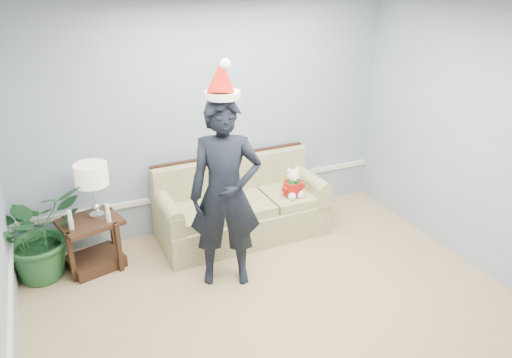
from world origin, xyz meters
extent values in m
cube|color=tan|center=(0.00, 0.00, -0.01)|extent=(4.50, 5.00, 0.02)
cube|color=white|center=(0.00, 0.00, 2.71)|extent=(4.50, 5.00, 0.02)
cube|color=#95A4BE|center=(0.00, 2.51, 1.35)|extent=(4.50, 0.02, 2.70)
cube|color=white|center=(0.00, 2.48, 0.45)|extent=(4.48, 0.03, 0.06)
cube|color=#5A632F|center=(0.22, 2.04, 0.18)|extent=(1.95, 0.87, 0.37)
cube|color=#5A632F|center=(-0.38, 1.99, 0.42)|extent=(0.58, 0.67, 0.11)
cube|color=#5A632F|center=(0.22, 1.99, 0.42)|extent=(0.58, 0.67, 0.11)
cube|color=#5A632F|center=(0.81, 1.99, 0.42)|extent=(0.58, 0.67, 0.11)
cube|color=#5A632F|center=(0.22, 2.35, 0.63)|extent=(1.94, 0.22, 0.52)
cube|color=black|center=(0.22, 2.41, 0.88)|extent=(1.94, 0.09, 0.05)
cube|color=#5A632F|center=(-0.67, 2.04, 0.48)|extent=(0.18, 0.83, 0.22)
cube|color=#5A632F|center=(1.10, 2.04, 0.48)|extent=(0.18, 0.83, 0.22)
cube|color=#392515|center=(-1.48, 2.05, 0.54)|extent=(0.69, 0.63, 0.05)
cube|color=#392515|center=(-1.48, 2.05, 0.07)|extent=(0.62, 0.56, 0.13)
cube|color=#392515|center=(-1.71, 1.86, 0.28)|extent=(0.06, 0.06, 0.56)
cube|color=#392515|center=(-1.24, 1.86, 0.28)|extent=(0.06, 0.06, 0.56)
cube|color=#392515|center=(-1.71, 2.24, 0.28)|extent=(0.06, 0.06, 0.56)
cube|color=#392515|center=(-1.24, 2.24, 0.28)|extent=(0.06, 0.06, 0.56)
cylinder|color=silver|center=(-1.39, 2.11, 0.58)|extent=(0.15, 0.15, 0.03)
sphere|color=silver|center=(-1.39, 2.11, 0.67)|extent=(0.09, 0.09, 0.09)
cylinder|color=silver|center=(-1.39, 2.11, 0.81)|extent=(0.02, 0.02, 0.33)
cylinder|color=beige|center=(-1.39, 2.11, 1.04)|extent=(0.33, 0.33, 0.23)
cylinder|color=silver|center=(-1.66, 1.93, 0.62)|extent=(0.05, 0.05, 0.11)
cylinder|color=white|center=(-1.66, 1.93, 0.72)|extent=(0.04, 0.04, 0.09)
cylinder|color=silver|center=(-1.30, 1.93, 0.62)|extent=(0.05, 0.05, 0.11)
cylinder|color=white|center=(-1.30, 1.93, 0.72)|extent=(0.04, 0.04, 0.09)
imported|color=#21572B|center=(-1.98, 2.11, 0.49)|extent=(1.15, 1.11, 0.98)
imported|color=black|center=(-0.26, 1.28, 0.96)|extent=(0.81, 0.67, 1.91)
cylinder|color=white|center=(-0.26, 1.28, 1.93)|extent=(0.43, 0.43, 0.06)
cone|color=#B51C13|center=(-0.26, 1.31, 2.09)|extent=(0.39, 0.42, 0.37)
sphere|color=white|center=(-0.26, 1.20, 2.21)|extent=(0.10, 0.10, 0.10)
sphere|color=white|center=(0.80, 1.88, 0.58)|extent=(0.20, 0.20, 0.20)
cylinder|color=#B51C13|center=(0.80, 1.88, 0.58)|extent=(0.22, 0.22, 0.14)
cylinder|color=#16671F|center=(0.80, 1.88, 0.66)|extent=(0.15, 0.15, 0.03)
sphere|color=white|center=(0.74, 1.79, 0.52)|extent=(0.09, 0.09, 0.09)
sphere|color=white|center=(0.85, 1.79, 0.52)|extent=(0.09, 0.09, 0.09)
sphere|color=white|center=(0.80, 1.87, 0.74)|extent=(0.14, 0.14, 0.14)
sphere|color=black|center=(0.80, 1.79, 0.72)|extent=(0.02, 0.02, 0.02)
sphere|color=white|center=(0.75, 1.88, 0.80)|extent=(0.06, 0.06, 0.06)
sphere|color=white|center=(0.85, 1.88, 0.80)|extent=(0.06, 0.06, 0.06)
camera|label=1|loc=(-1.75, -2.79, 3.02)|focal=35.00mm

